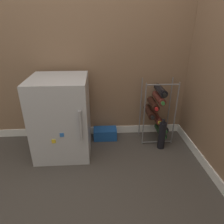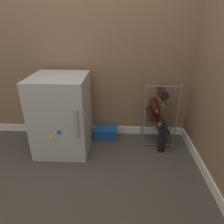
# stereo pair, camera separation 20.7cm
# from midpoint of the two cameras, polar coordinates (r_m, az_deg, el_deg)

# --- Properties ---
(ground_plane) EXTENTS (14.00, 14.00, 0.00)m
(ground_plane) POSITION_cam_midpoint_polar(r_m,az_deg,el_deg) (2.00, -7.25, -14.58)
(ground_plane) COLOR #423D38
(wall_back) EXTENTS (7.02, 0.07, 2.50)m
(wall_back) POSITION_cam_midpoint_polar(r_m,az_deg,el_deg) (2.16, -8.28, 23.87)
(wall_back) COLOR #84664C
(wall_back) RESTS_ON ground_plane
(mini_fridge) EXTENTS (0.53, 0.55, 0.79)m
(mini_fridge) POSITION_cam_midpoint_polar(r_m,az_deg,el_deg) (2.06, -16.96, -1.34)
(mini_fridge) COLOR #B7BABF
(mini_fridge) RESTS_ON ground_plane
(wine_rack) EXTENTS (0.35, 0.30, 0.71)m
(wine_rack) POSITION_cam_midpoint_polar(r_m,az_deg,el_deg) (2.22, 10.25, 0.11)
(wine_rack) COLOR slate
(wine_rack) RESTS_ON ground_plane
(soda_box) EXTENTS (0.27, 0.16, 0.12)m
(soda_box) POSITION_cam_midpoint_polar(r_m,az_deg,el_deg) (2.34, -4.53, -6.23)
(soda_box) COLOR #194C9E
(soda_box) RESTS_ON ground_plane
(loose_bottle_floor) EXTENTS (0.08, 0.08, 0.34)m
(loose_bottle_floor) POSITION_cam_midpoint_polar(r_m,az_deg,el_deg) (2.17, 11.42, -6.61)
(loose_bottle_floor) COLOR black
(loose_bottle_floor) RESTS_ON ground_plane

